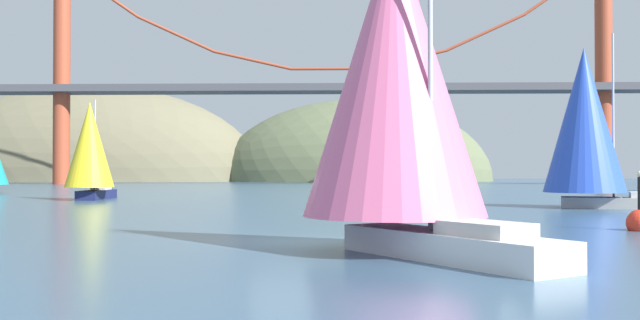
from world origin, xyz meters
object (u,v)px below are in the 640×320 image
sailboat_pink_spinnaker (396,76)px  sailboat_blue_spinnaker (587,124)px  sailboat_yellow_sail (90,148)px  channel_buoy (640,221)px

sailboat_pink_spinnaker → sailboat_blue_spinnaker: (14.14, 24.90, 0.15)m
sailboat_blue_spinnaker → sailboat_yellow_sail: sailboat_blue_spinnaker is taller
sailboat_pink_spinnaker → sailboat_yellow_sail: size_ratio=1.28×
sailboat_blue_spinnaker → channel_buoy: sailboat_blue_spinnaker is taller
sailboat_yellow_sail → channel_buoy: sailboat_yellow_sail is taller
channel_buoy → sailboat_pink_spinnaker: bearing=-143.4°
sailboat_pink_spinnaker → channel_buoy: (10.33, 7.68, -4.84)m
sailboat_yellow_sail → channel_buoy: size_ratio=3.12×
sailboat_blue_spinnaker → sailboat_yellow_sail: size_ratio=1.35×
sailboat_blue_spinnaker → channel_buoy: bearing=-102.5°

